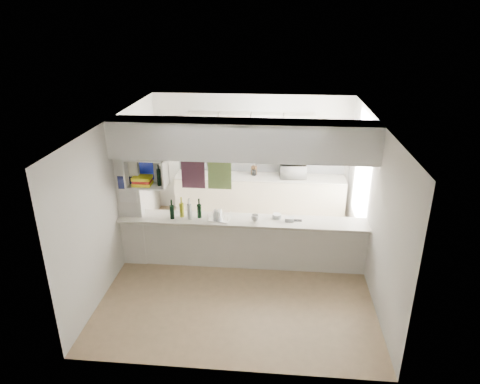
# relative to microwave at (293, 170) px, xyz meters

# --- Properties ---
(floor) EXTENTS (4.80, 4.80, 0.00)m
(floor) POSITION_rel_microwave_xyz_m (-0.89, -2.11, -1.07)
(floor) COLOR #977B57
(floor) RESTS_ON ground
(ceiling) EXTENTS (4.80, 4.80, 0.00)m
(ceiling) POSITION_rel_microwave_xyz_m (-0.89, -2.11, 1.53)
(ceiling) COLOR white
(ceiling) RESTS_ON wall_back
(wall_back) EXTENTS (4.20, 0.00, 4.20)m
(wall_back) POSITION_rel_microwave_xyz_m (-0.89, 0.29, 0.23)
(wall_back) COLOR silver
(wall_back) RESTS_ON floor
(wall_left) EXTENTS (0.00, 4.80, 4.80)m
(wall_left) POSITION_rel_microwave_xyz_m (-2.99, -2.11, 0.23)
(wall_left) COLOR silver
(wall_left) RESTS_ON floor
(wall_right) EXTENTS (0.00, 4.80, 4.80)m
(wall_right) POSITION_rel_microwave_xyz_m (1.21, -2.11, 0.23)
(wall_right) COLOR silver
(wall_right) RESTS_ON floor
(servery_partition) EXTENTS (4.20, 0.50, 2.60)m
(servery_partition) POSITION_rel_microwave_xyz_m (-1.07, -2.11, 0.59)
(servery_partition) COLOR silver
(servery_partition) RESTS_ON floor
(cubby_shelf) EXTENTS (0.65, 0.35, 0.50)m
(cubby_shelf) POSITION_rel_microwave_xyz_m (-2.46, -2.18, 0.64)
(cubby_shelf) COLOR white
(cubby_shelf) RESTS_ON bulkhead
(kitchen_run) EXTENTS (3.60, 0.63, 2.24)m
(kitchen_run) POSITION_rel_microwave_xyz_m (-0.73, 0.02, -0.24)
(kitchen_run) COLOR beige
(kitchen_run) RESTS_ON floor
(microwave) EXTENTS (0.56, 0.40, 0.30)m
(microwave) POSITION_rel_microwave_xyz_m (0.00, 0.00, 0.00)
(microwave) COLOR white
(microwave) RESTS_ON bench_top
(bowl) EXTENTS (0.25, 0.25, 0.06)m
(bowl) POSITION_rel_microwave_xyz_m (0.04, 0.01, 0.18)
(bowl) COLOR #0E1CA0
(bowl) RESTS_ON microwave
(dish_rack) EXTENTS (0.38, 0.31, 0.19)m
(dish_rack) POSITION_rel_microwave_xyz_m (-1.27, -2.15, -0.07)
(dish_rack) COLOR silver
(dish_rack) RESTS_ON breakfast_bar
(cup) EXTENTS (0.15, 0.15, 0.11)m
(cup) POSITION_rel_microwave_xyz_m (-0.68, -2.18, -0.08)
(cup) COLOR white
(cup) RESTS_ON dish_rack
(wine_bottles) EXTENTS (0.53, 0.16, 0.38)m
(wine_bottles) POSITION_rel_microwave_xyz_m (-1.85, -2.15, -0.01)
(wine_bottles) COLOR black
(wine_bottles) RESTS_ON breakfast_bar
(plastic_tubs) EXTENTS (0.49, 0.23, 0.07)m
(plastic_tubs) POSITION_rel_microwave_xyz_m (-0.23, -2.05, -0.12)
(plastic_tubs) COLOR silver
(plastic_tubs) RESTS_ON breakfast_bar
(utensil_jar) EXTENTS (0.10, 0.10, 0.13)m
(utensil_jar) POSITION_rel_microwave_xyz_m (-0.83, 0.04, -0.08)
(utensil_jar) COLOR black
(utensil_jar) RESTS_ON bench_top
(knife_block) EXTENTS (0.12, 0.11, 0.20)m
(knife_block) POSITION_rel_microwave_xyz_m (-0.83, 0.07, -0.05)
(knife_block) COLOR #52351C
(knife_block) RESTS_ON bench_top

